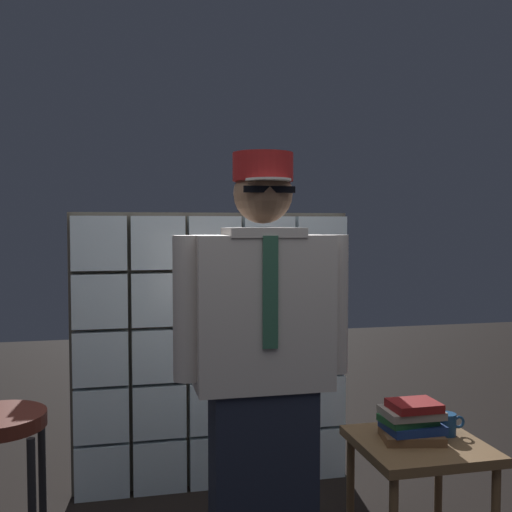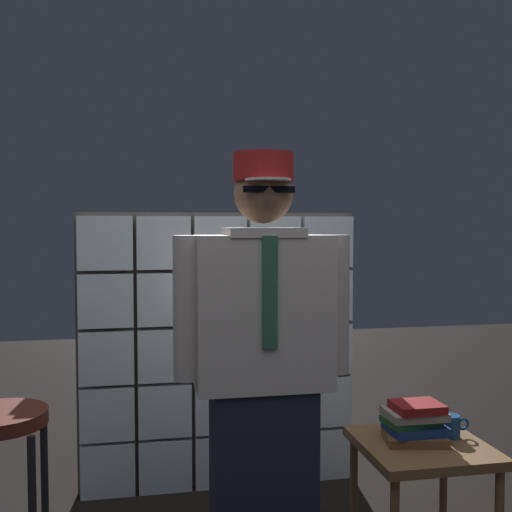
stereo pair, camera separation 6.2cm
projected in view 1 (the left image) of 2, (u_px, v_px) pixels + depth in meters
The scene contains 5 objects.
glass_block_wall at pixel (214, 352), 3.30m from camera, with size 1.53×0.10×1.53m.
standing_person at pixel (263, 370), 2.29m from camera, with size 0.68×0.28×1.72m.
side_table at pixel (419, 457), 2.55m from camera, with size 0.52×0.52×0.53m.
book_stack at pixel (412, 421), 2.55m from camera, with size 0.28×0.24×0.17m.
coffee_mug at pixel (447, 424), 2.61m from camera, with size 0.13×0.08×0.09m.
Camera 1 is at (-0.49, -1.84, 1.45)m, focal length 42.18 mm.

